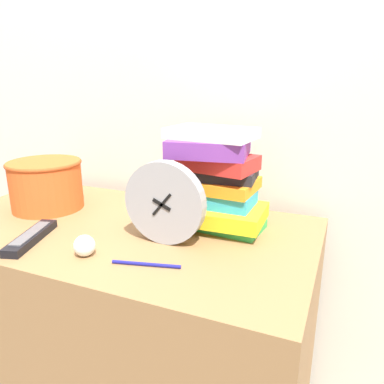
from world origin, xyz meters
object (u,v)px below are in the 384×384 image
Objects in this scene: tv_remote at (31,237)px; pen at (146,264)px; book_stack at (216,180)px; basket at (46,183)px; crumpled_paper_ball at (84,246)px; desk_clock at (164,203)px.

pen is (0.33, -0.00, -0.01)m from tv_remote.
book_stack is 1.79× the size of pen.
basket is 0.52m from pen.
pen is (0.15, 0.01, -0.02)m from crumpled_paper_ball.
desk_clock is 0.46m from basket.
book_stack is 0.54m from basket.
tv_remote is (-0.39, -0.27, -0.12)m from book_stack.
crumpled_paper_ball is (0.17, -0.01, 0.01)m from tv_remote.
book_stack is 0.37m from crumpled_paper_ball.
basket is 0.39m from crumpled_paper_ball.
desk_clock is 1.02× the size of tv_remote.
desk_clock is 1.36× the size of pen.
basket is at bearing 155.73° from pen.
book_stack reaches higher than crumpled_paper_ball.
pen is at bearing -0.09° from tv_remote.
basket reaches higher than crumpled_paper_ball.
tv_remote is at bearing -55.98° from basket.
crumpled_paper_ball is 0.33× the size of pen.
tv_remote is 0.17m from crumpled_paper_ball.
desk_clock is at bearing -10.81° from basket.
book_stack is at bearing 62.42° from desk_clock.
desk_clock reaches higher than basket.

